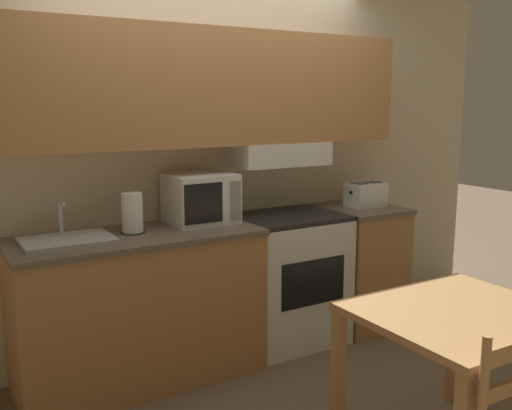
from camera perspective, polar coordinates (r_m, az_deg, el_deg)
name	(u,v)px	position (r m, az deg, el deg)	size (l,w,h in m)	color
ground_plane	(211,339)	(4.25, -4.57, -13.20)	(16.00, 16.00, 0.00)	brown
wall_back	(214,128)	(3.85, -4.25, 7.68)	(5.12, 0.38, 2.55)	beige
lower_counter_main	(139,307)	(3.59, -11.62, -9.99)	(1.48, 0.64, 0.92)	#B27A47
lower_counter_right_stub	(358,266)	(4.44, 10.15, -5.99)	(0.53, 0.64, 0.92)	#B27A47
stove_range	(288,278)	(4.08, 3.26, -7.32)	(0.72, 0.59, 0.92)	white
microwave	(201,198)	(3.70, -5.56, 0.68)	(0.41, 0.37, 0.32)	white
toaster	(366,194)	(4.33, 10.91, 1.05)	(0.29, 0.19, 0.18)	white
sink_basin	(67,239)	(3.36, -18.39, -3.28)	(0.49, 0.35, 0.22)	#B7BABF
paper_towel_roll	(132,213)	(3.47, -12.27, -0.80)	(0.14, 0.14, 0.24)	black
dining_table	(460,333)	(2.88, 19.76, -11.94)	(0.91, 0.82, 0.74)	#B27F4C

